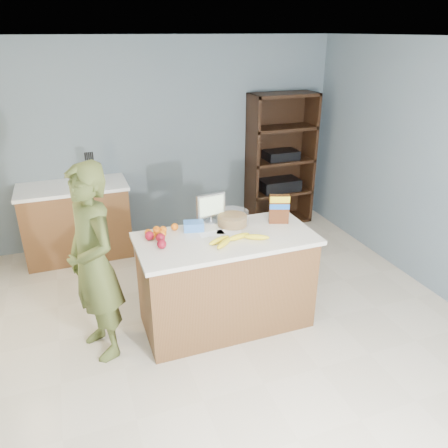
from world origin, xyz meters
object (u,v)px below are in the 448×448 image
object	(u,v)px
tv	(211,207)
counter_peninsula	(226,284)
person	(93,264)
cereal_box	(279,207)
shelving_unit	(279,162)

from	to	relation	value
tv	counter_peninsula	bearing A→B (deg)	-86.21
person	cereal_box	world-z (taller)	person
person	tv	xyz separation A→B (m)	(1.10, 0.32, 0.22)
shelving_unit	cereal_box	xyz separation A→B (m)	(-0.98, -1.94, 0.19)
person	tv	size ratio (longest dim) A/B	5.93
shelving_unit	cereal_box	bearing A→B (deg)	-116.96
shelving_unit	tv	world-z (taller)	shelving_unit
tv	cereal_box	bearing A→B (deg)	-20.93
shelving_unit	person	size ratio (longest dim) A/B	1.08
counter_peninsula	tv	world-z (taller)	tv
person	cereal_box	xyz separation A→B (m)	(1.69, 0.10, 0.22)
person	cereal_box	bearing A→B (deg)	73.04
shelving_unit	counter_peninsula	bearing A→B (deg)	-127.11
person	tv	distance (m)	1.17
counter_peninsula	tv	xyz separation A→B (m)	(-0.02, 0.34, 0.64)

